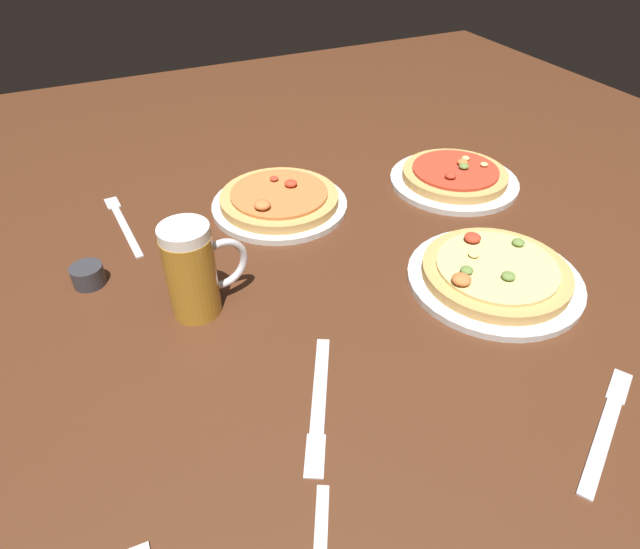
# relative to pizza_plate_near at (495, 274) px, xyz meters

# --- Properties ---
(ground_plane) EXTENTS (2.40, 2.40, 0.03)m
(ground_plane) POSITION_rel_pizza_plate_near_xyz_m (-0.26, 0.12, -0.03)
(ground_plane) COLOR #4C2816
(pizza_plate_near) EXTENTS (0.29, 0.29, 0.05)m
(pizza_plate_near) POSITION_rel_pizza_plate_near_xyz_m (0.00, 0.00, 0.00)
(pizza_plate_near) COLOR silver
(pizza_plate_near) RESTS_ON ground_plane
(pizza_plate_far) EXTENTS (0.27, 0.27, 0.05)m
(pizza_plate_far) POSITION_rel_pizza_plate_near_xyz_m (-0.23, 0.37, 0.00)
(pizza_plate_far) COLOR silver
(pizza_plate_far) RESTS_ON ground_plane
(pizza_plate_side) EXTENTS (0.27, 0.27, 0.05)m
(pizza_plate_side) POSITION_rel_pizza_plate_near_xyz_m (0.14, 0.31, -0.00)
(pizza_plate_side) COLOR silver
(pizza_plate_side) RESTS_ON ground_plane
(beer_mug_dark) EXTENTS (0.13, 0.08, 0.15)m
(beer_mug_dark) POSITION_rel_pizza_plate_near_xyz_m (-0.46, 0.14, 0.06)
(beer_mug_dark) COLOR #B27A23
(beer_mug_dark) RESTS_ON ground_plane
(ramekin_sauce) EXTENTS (0.05, 0.05, 0.03)m
(ramekin_sauce) POSITION_rel_pizza_plate_near_xyz_m (-0.61, 0.28, 0.00)
(ramekin_sauce) COLOR #333338
(ramekin_sauce) RESTS_ON ground_plane
(knife_right) EXTENTS (0.20, 0.13, 0.01)m
(knife_right) POSITION_rel_pizza_plate_near_xyz_m (-0.06, -0.29, -0.01)
(knife_right) COLOR silver
(knife_right) RESTS_ON ground_plane
(fork_spare) EXTENTS (0.04, 0.24, 0.01)m
(fork_spare) POSITION_rel_pizza_plate_near_xyz_m (-0.53, 0.45, -0.01)
(fork_spare) COLOR silver
(fork_spare) RESTS_ON ground_plane
(knife_spare) EXTENTS (0.13, 0.21, 0.01)m
(knife_spare) POSITION_rel_pizza_plate_near_xyz_m (-0.37, -0.10, -0.01)
(knife_spare) COLOR silver
(knife_spare) RESTS_ON ground_plane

